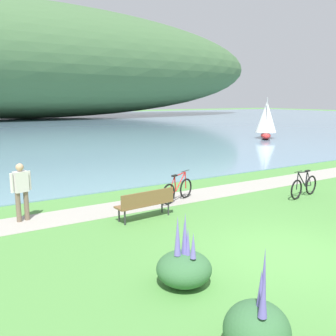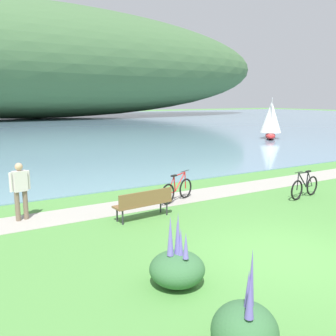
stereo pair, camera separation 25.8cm
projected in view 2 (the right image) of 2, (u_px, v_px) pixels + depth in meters
ground_plane at (283, 255)px, 8.55m from camera, size 200.00×200.00×0.00m
bay_water at (3, 126)px, 48.79m from camera, size 180.00×80.00×0.04m
distant_hillside at (33, 61)px, 65.04m from camera, size 96.49×28.00×19.81m
shoreline_path at (165, 200)px, 13.11m from camera, size 60.00×1.50×0.01m
park_bench_near_camera at (144, 202)px, 11.00m from camera, size 1.83×0.63×0.88m
bicycle_leaning_near_bench at (177, 190)px, 12.93m from camera, size 1.66×0.72×1.01m
bicycle_beside_path at (305, 187)px, 13.42m from camera, size 1.75×0.37×1.01m
person_at_shoreline at (20, 188)px, 10.80m from camera, size 0.60×0.30×1.71m
echium_bush_closest_to_camera at (245, 330)px, 5.08m from camera, size 0.92×0.92×1.61m
echium_bush_beside_closest at (177, 267)px, 7.10m from camera, size 1.07×1.07×1.46m
sailboat_nearest_to_shore at (271, 119)px, 32.66m from camera, size 2.86×2.89×3.60m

